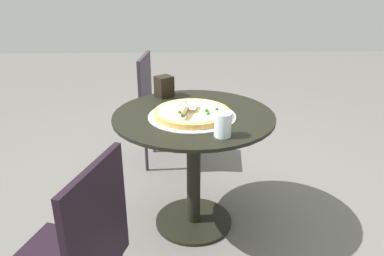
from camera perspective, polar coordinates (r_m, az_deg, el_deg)
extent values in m
plane|color=#5F5B57|center=(2.38, 0.23, -13.91)|extent=(10.00, 10.00, 0.00)
cylinder|color=black|center=(2.04, 0.26, 1.88)|extent=(0.87, 0.87, 0.02)
cylinder|color=black|center=(2.18, 0.25, -6.52)|extent=(0.08, 0.08, 0.67)
cylinder|color=black|center=(2.37, 0.23, -13.73)|extent=(0.46, 0.46, 0.02)
cylinder|color=silver|center=(2.00, 0.00, 1.83)|extent=(0.47, 0.47, 0.00)
cylinder|color=gold|center=(2.00, 0.00, 2.26)|extent=(0.40, 0.40, 0.03)
cylinder|color=beige|center=(1.99, 0.00, 2.69)|extent=(0.36, 0.36, 0.00)
sphere|color=#295E24|center=(1.95, -1.88, 2.39)|extent=(0.02, 0.02, 0.02)
sphere|color=#21661E|center=(1.99, 3.76, 2.83)|extent=(0.02, 0.02, 0.02)
sphere|color=#2E5F29|center=(1.97, 2.22, 2.64)|extent=(0.02, 0.02, 0.02)
sphere|color=#EBEFC9|center=(2.09, -2.40, 3.81)|extent=(0.01, 0.01, 0.01)
sphere|color=silver|center=(2.06, -1.88, 3.62)|extent=(0.02, 0.02, 0.02)
sphere|color=#2F6A21|center=(1.93, 2.42, 2.20)|extent=(0.02, 0.02, 0.02)
sphere|color=#375E2A|center=(2.08, -0.97, 3.82)|extent=(0.02, 0.02, 0.02)
sphere|color=silver|center=(1.90, -0.78, 1.89)|extent=(0.02, 0.02, 0.02)
cube|color=silver|center=(1.99, -0.41, 3.28)|extent=(0.12, 0.10, 0.00)
cube|color=brown|center=(1.89, -1.05, 2.42)|extent=(0.11, 0.04, 0.02)
cylinder|color=white|center=(1.75, 4.66, 0.50)|extent=(0.08, 0.08, 0.11)
cube|color=black|center=(2.31, -4.22, 6.26)|extent=(0.12, 0.13, 0.13)
cube|color=black|center=(1.30, -14.07, -13.65)|extent=(0.36, 0.13, 0.41)
cube|color=#302834|center=(2.86, -3.44, 2.88)|extent=(0.42, 0.42, 0.03)
cube|color=#302834|center=(2.83, -7.11, 6.93)|extent=(0.38, 0.06, 0.39)
cylinder|color=#302834|center=(3.08, -0.01, -0.21)|extent=(0.02, 0.02, 0.43)
cylinder|color=#302834|center=(2.79, -0.55, -2.77)|extent=(0.02, 0.02, 0.43)
cylinder|color=#302834|center=(3.12, -5.83, -0.02)|extent=(0.02, 0.02, 0.43)
cylinder|color=#302834|center=(2.83, -6.94, -2.52)|extent=(0.02, 0.02, 0.43)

